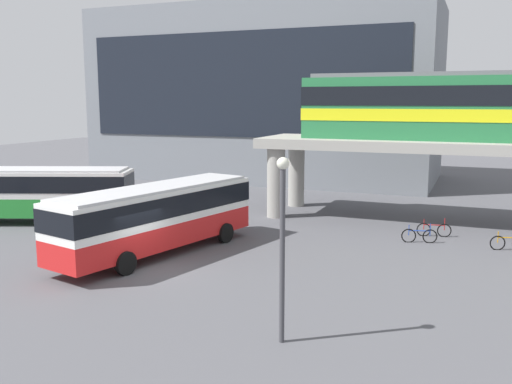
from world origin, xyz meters
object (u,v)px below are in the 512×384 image
object	(u,v)px
bicycle_orange	(509,243)
station_building	(267,95)
bus_secondary	(36,189)
bicycle_blue	(419,236)
bus_main	(157,212)
bicycle_red	(434,230)

from	to	relation	value
bicycle_orange	station_building	bearing A→B (deg)	134.27
bus_secondary	station_building	bearing A→B (deg)	78.07
station_building	bicycle_orange	world-z (taller)	station_building
station_building	bus_secondary	bearing A→B (deg)	-101.93
station_building	bus_secondary	distance (m)	25.73
bus_secondary	bicycle_blue	size ratio (longest dim) A/B	6.42
bus_secondary	bicycle_orange	bearing A→B (deg)	7.96
station_building	bus_secondary	xyz separation A→B (m)	(-5.19, -24.55, -5.69)
station_building	bus_main	world-z (taller)	station_building
bus_secondary	bicycle_red	world-z (taller)	bus_secondary
bicycle_red	bicycle_orange	xyz separation A→B (m)	(3.58, -1.55, 0.00)
station_building	bicycle_blue	size ratio (longest dim) A/B	17.67
station_building	bus_main	xyz separation A→B (m)	(5.09, -27.84, -5.69)
station_building	bus_main	distance (m)	28.87
bus_secondary	bicycle_blue	xyz separation A→B (m)	(21.47, 3.47, -1.63)
bus_main	bicycle_blue	xyz separation A→B (m)	(11.19, 6.76, -1.63)
bus_secondary	bicycle_red	bearing A→B (deg)	13.10
bus_main	station_building	bearing A→B (deg)	100.35
bicycle_blue	bus_secondary	bearing A→B (deg)	-170.81
bus_secondary	bus_main	bearing A→B (deg)	-17.73
station_building	bicycle_red	bearing A→B (deg)	-49.04
bus_secondary	bicycle_orange	distance (m)	25.93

